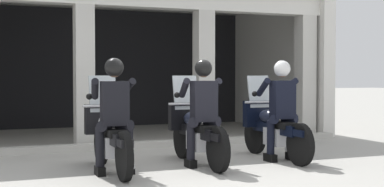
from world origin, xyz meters
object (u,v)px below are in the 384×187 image
object	(u,v)px
police_officer_center	(203,103)
motorcycle_center	(196,131)
motorcycle_right	(272,128)
police_officer_right	(281,102)
motorcycle_left	(110,136)
police_officer_left	(114,106)

from	to	relation	value
police_officer_center	motorcycle_center	bearing A→B (deg)	92.76
motorcycle_right	police_officer_right	size ratio (longest dim) A/B	1.29
motorcycle_left	motorcycle_right	world-z (taller)	same
motorcycle_center	police_officer_center	xyz separation A→B (m)	(-0.00, -0.28, 0.44)
police_officer_left	motorcycle_right	bearing A→B (deg)	14.22
motorcycle_center	police_officer_center	bearing A→B (deg)	-87.24
police_officer_left	police_officer_center	size ratio (longest dim) A/B	1.00
motorcycle_left	motorcycle_right	xyz separation A→B (m)	(2.72, 0.17, 0.00)
police_officer_left	police_officer_center	distance (m)	1.37
motorcycle_left	police_officer_left	xyz separation A→B (m)	(-0.00, -0.28, 0.44)
motorcycle_right	motorcycle_left	bearing A→B (deg)	-170.33
police_officer_left	motorcycle_left	bearing A→B (deg)	94.48
police_officer_center	police_officer_right	bearing A→B (deg)	5.03
motorcycle_right	police_officer_right	distance (m)	0.52
police_officer_left	police_officer_right	distance (m)	2.73
police_officer_left	motorcycle_center	xyz separation A→B (m)	(1.36, 0.41, -0.44)
motorcycle_center	police_officer_center	size ratio (longest dim) A/B	1.29
police_officer_right	motorcycle_center	bearing A→B (deg)	176.23
motorcycle_left	police_officer_left	size ratio (longest dim) A/B	1.29
motorcycle_center	police_officer_right	size ratio (longest dim) A/B	1.29
motorcycle_center	motorcycle_right	xyz separation A→B (m)	(1.36, 0.05, 0.00)
police_officer_left	motorcycle_right	size ratio (longest dim) A/B	0.78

